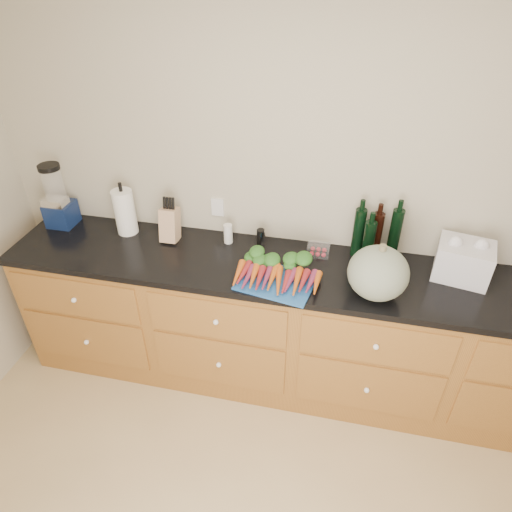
% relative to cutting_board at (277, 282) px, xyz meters
% --- Properties ---
extents(wall_back, '(4.10, 0.05, 2.60)m').
position_rel_cutting_board_xyz_m(wall_back, '(0.13, 0.48, 0.35)').
color(wall_back, '#B9B099').
rests_on(wall_back, ground).
extents(cabinets, '(3.60, 0.64, 0.90)m').
position_rel_cutting_board_xyz_m(cabinets, '(0.13, 0.16, -0.49)').
color(cabinets, brown).
rests_on(cabinets, ground).
extents(countertop, '(3.64, 0.62, 0.04)m').
position_rel_cutting_board_xyz_m(countertop, '(0.13, 0.16, -0.03)').
color(countertop, black).
rests_on(countertop, cabinets).
extents(cutting_board, '(0.46, 0.38, 0.01)m').
position_rel_cutting_board_xyz_m(cutting_board, '(0.00, 0.00, 0.00)').
color(cutting_board, '#2158A1').
rests_on(cutting_board, countertop).
extents(carrots, '(0.49, 0.34, 0.07)m').
position_rel_cutting_board_xyz_m(carrots, '(-0.00, 0.04, 0.03)').
color(carrots, '#CE5B18').
rests_on(carrots, cutting_board).
extents(squash, '(0.32, 0.32, 0.29)m').
position_rel_cutting_board_xyz_m(squash, '(0.54, 0.01, 0.14)').
color(squash, slate).
rests_on(squash, countertop).
extents(blender_appliance, '(0.17, 0.17, 0.43)m').
position_rel_cutting_board_xyz_m(blender_appliance, '(-1.52, 0.32, 0.18)').
color(blender_appliance, '#0F1E47').
rests_on(blender_appliance, countertop).
extents(paper_towel, '(0.13, 0.13, 0.30)m').
position_rel_cutting_board_xyz_m(paper_towel, '(-1.05, 0.32, 0.14)').
color(paper_towel, white).
rests_on(paper_towel, countertop).
extents(knife_block, '(0.11, 0.11, 0.21)m').
position_rel_cutting_board_xyz_m(knife_block, '(-0.74, 0.30, 0.10)').
color(knife_block, tan).
rests_on(knife_block, countertop).
extents(grinder_salt, '(0.06, 0.06, 0.13)m').
position_rel_cutting_board_xyz_m(grinder_salt, '(-0.37, 0.34, 0.06)').
color(grinder_salt, silver).
rests_on(grinder_salt, countertop).
extents(grinder_pepper, '(0.05, 0.05, 0.12)m').
position_rel_cutting_board_xyz_m(grinder_pepper, '(-0.16, 0.34, 0.05)').
color(grinder_pepper, black).
rests_on(grinder_pepper, countertop).
extents(canister_chrome, '(0.05, 0.05, 0.11)m').
position_rel_cutting_board_xyz_m(canister_chrome, '(-0.16, 0.34, 0.05)').
color(canister_chrome, silver).
rests_on(canister_chrome, countertop).
extents(tomato_box, '(0.13, 0.11, 0.06)m').
position_rel_cutting_board_xyz_m(tomato_box, '(0.20, 0.33, 0.03)').
color(tomato_box, white).
rests_on(tomato_box, countertop).
extents(bottles, '(0.27, 0.14, 0.33)m').
position_rel_cutting_board_xyz_m(bottles, '(0.52, 0.37, 0.14)').
color(bottles, black).
rests_on(bottles, countertop).
extents(grocery_bag, '(0.33, 0.29, 0.21)m').
position_rel_cutting_board_xyz_m(grocery_bag, '(1.01, 0.28, 0.10)').
color(grocery_bag, white).
rests_on(grocery_bag, countertop).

